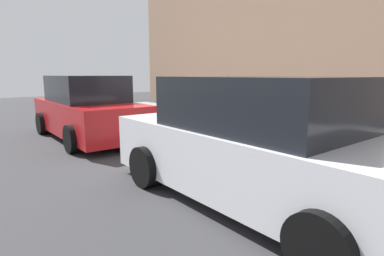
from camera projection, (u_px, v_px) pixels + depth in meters
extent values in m
plane|color=#333335|center=(171.00, 140.00, 8.32)|extent=(40.00, 40.00, 0.00)
cube|color=gray|center=(233.00, 127.00, 9.93)|extent=(18.00, 5.00, 0.14)
cube|color=navy|center=(292.00, 137.00, 6.46)|extent=(0.45, 0.23, 0.62)
cube|color=black|center=(292.00, 137.00, 6.46)|extent=(0.45, 0.05, 0.63)
cylinder|color=gray|center=(302.00, 115.00, 6.23)|extent=(0.02, 0.02, 0.32)
cylinder|color=gray|center=(285.00, 113.00, 6.52)|extent=(0.02, 0.02, 0.32)
cylinder|color=black|center=(294.00, 107.00, 6.35)|extent=(0.38, 0.03, 0.02)
cylinder|color=black|center=(300.00, 152.00, 6.36)|extent=(0.04, 0.02, 0.04)
cylinder|color=black|center=(283.00, 148.00, 6.66)|extent=(0.04, 0.02, 0.04)
cube|color=maroon|center=(269.00, 133.00, 6.92)|extent=(0.50, 0.22, 0.61)
cube|color=black|center=(269.00, 133.00, 6.92)|extent=(0.51, 0.05, 0.62)
cylinder|color=gray|center=(278.00, 119.00, 6.69)|extent=(0.02, 0.02, 0.04)
cylinder|color=gray|center=(262.00, 117.00, 7.03)|extent=(0.02, 0.02, 0.04)
cylinder|color=black|center=(270.00, 117.00, 6.86)|extent=(0.44, 0.04, 0.02)
cylinder|color=black|center=(277.00, 147.00, 6.79)|extent=(0.04, 0.02, 0.04)
cylinder|color=black|center=(261.00, 143.00, 7.13)|extent=(0.04, 0.02, 0.04)
cube|color=red|center=(248.00, 127.00, 7.31)|extent=(0.41, 0.23, 0.72)
cube|color=black|center=(248.00, 127.00, 7.31)|extent=(0.41, 0.06, 0.74)
cylinder|color=gray|center=(254.00, 108.00, 7.10)|extent=(0.02, 0.02, 0.24)
cylinder|color=gray|center=(243.00, 106.00, 7.36)|extent=(0.02, 0.02, 0.24)
cylinder|color=black|center=(249.00, 102.00, 7.21)|extent=(0.34, 0.05, 0.02)
cylinder|color=black|center=(253.00, 142.00, 7.23)|extent=(0.05, 0.02, 0.04)
cylinder|color=black|center=(242.00, 140.00, 7.50)|extent=(0.05, 0.02, 0.04)
cube|color=#59601E|center=(230.00, 127.00, 7.68)|extent=(0.41, 0.24, 0.58)
cube|color=black|center=(230.00, 127.00, 7.68)|extent=(0.41, 0.08, 0.59)
cylinder|color=gray|center=(235.00, 111.00, 7.47)|extent=(0.02, 0.02, 0.27)
cylinder|color=gray|center=(226.00, 110.00, 7.74)|extent=(0.02, 0.02, 0.27)
cylinder|color=black|center=(231.00, 105.00, 7.58)|extent=(0.34, 0.06, 0.02)
cylinder|color=black|center=(235.00, 139.00, 7.59)|extent=(0.05, 0.02, 0.04)
cylinder|color=black|center=(225.00, 137.00, 7.87)|extent=(0.05, 0.02, 0.04)
cube|color=black|center=(214.00, 126.00, 8.06)|extent=(0.46, 0.25, 0.54)
cube|color=black|center=(214.00, 126.00, 8.06)|extent=(0.46, 0.08, 0.55)
cylinder|color=gray|center=(220.00, 111.00, 7.86)|extent=(0.02, 0.02, 0.29)
cylinder|color=gray|center=(208.00, 109.00, 8.12)|extent=(0.02, 0.02, 0.29)
cylinder|color=black|center=(214.00, 104.00, 7.97)|extent=(0.39, 0.06, 0.02)
cylinder|color=black|center=(219.00, 136.00, 7.97)|extent=(0.05, 0.02, 0.04)
cylinder|color=black|center=(208.00, 134.00, 8.24)|extent=(0.05, 0.02, 0.04)
cube|color=#0F606B|center=(199.00, 123.00, 8.50)|extent=(0.47, 0.25, 0.52)
cube|color=black|center=(199.00, 123.00, 8.50)|extent=(0.48, 0.05, 0.53)
cylinder|color=gray|center=(204.00, 109.00, 8.28)|extent=(0.02, 0.02, 0.30)
cylinder|color=gray|center=(194.00, 108.00, 8.58)|extent=(0.02, 0.02, 0.30)
cylinder|color=black|center=(199.00, 103.00, 8.41)|extent=(0.41, 0.03, 0.02)
cylinder|color=black|center=(204.00, 133.00, 8.39)|extent=(0.04, 0.02, 0.04)
cylinder|color=black|center=(194.00, 131.00, 8.70)|extent=(0.04, 0.02, 0.04)
cylinder|color=red|center=(177.00, 117.00, 9.30)|extent=(0.20, 0.20, 0.62)
sphere|color=red|center=(176.00, 106.00, 9.24)|extent=(0.21, 0.21, 0.21)
cylinder|color=red|center=(173.00, 116.00, 9.40)|extent=(0.09, 0.10, 0.09)
cylinder|color=red|center=(180.00, 117.00, 9.18)|extent=(0.09, 0.10, 0.09)
cylinder|color=#333338|center=(158.00, 112.00, 9.72)|extent=(0.11, 0.11, 0.85)
cylinder|color=slate|center=(342.00, 131.00, 5.90)|extent=(0.05, 0.05, 1.05)
cube|color=#1E2328|center=(345.00, 98.00, 5.79)|extent=(0.12, 0.09, 0.22)
cube|color=silver|center=(258.00, 159.00, 4.20)|extent=(4.74, 2.09, 0.84)
cube|color=black|center=(260.00, 103.00, 4.07)|extent=(2.50, 1.83, 0.69)
cylinder|color=black|center=(145.00, 167.00, 4.79)|extent=(0.65, 0.25, 0.64)
cylinder|color=black|center=(231.00, 149.00, 5.94)|extent=(0.65, 0.25, 0.64)
cylinder|color=black|center=(320.00, 247.00, 2.56)|extent=(0.65, 0.25, 0.64)
cube|color=#AD1619|center=(88.00, 117.00, 8.41)|extent=(4.63, 1.98, 0.84)
cube|color=black|center=(86.00, 89.00, 8.28)|extent=(2.45, 1.71, 0.69)
cylinder|color=black|center=(42.00, 123.00, 9.03)|extent=(0.65, 0.26, 0.64)
cylinder|color=black|center=(99.00, 118.00, 10.07)|extent=(0.65, 0.26, 0.64)
cylinder|color=black|center=(72.00, 139.00, 6.84)|extent=(0.65, 0.26, 0.64)
cylinder|color=black|center=(141.00, 130.00, 7.89)|extent=(0.65, 0.26, 0.64)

